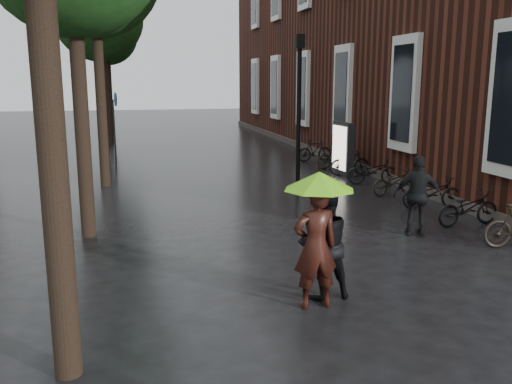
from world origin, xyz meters
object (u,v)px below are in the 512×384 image
object	(u,v)px
pedestrian_walking	(418,196)
ad_lightbox	(343,149)
parked_bicycles	(388,177)
person_black	(324,244)
person_burgundy	(315,247)
lamp_post	(299,99)

from	to	relation	value
pedestrian_walking	ad_lightbox	size ratio (longest dim) A/B	0.94
pedestrian_walking	parked_bicycles	bearing A→B (deg)	-87.23
person_black	ad_lightbox	xyz separation A→B (m)	(4.71, 10.55, 0.08)
person_burgundy	ad_lightbox	bearing A→B (deg)	-116.10
pedestrian_walking	lamp_post	distance (m)	5.43
pedestrian_walking	person_black	bearing A→B (deg)	63.56
person_burgundy	parked_bicycles	bearing A→B (deg)	-125.30
person_burgundy	person_black	xyz separation A→B (m)	(0.26, 0.31, -0.07)
person_burgundy	parked_bicycles	world-z (taller)	person_burgundy
person_black	parked_bicycles	world-z (taller)	person_black
person_burgundy	ad_lightbox	size ratio (longest dim) A/B	1.00
person_burgundy	person_black	world-z (taller)	person_burgundy
ad_lightbox	lamp_post	world-z (taller)	lamp_post
ad_lightbox	parked_bicycles	bearing A→B (deg)	-88.30
parked_bicycles	lamp_post	size ratio (longest dim) A/B	2.78
person_burgundy	ad_lightbox	xyz separation A→B (m)	(4.97, 10.87, 0.01)
parked_bicycles	person_burgundy	bearing A→B (deg)	-123.77
person_black	parked_bicycles	bearing A→B (deg)	-128.60
parked_bicycles	ad_lightbox	size ratio (longest dim) A/B	6.82
person_burgundy	person_black	size ratio (longest dim) A/B	1.08
person_burgundy	pedestrian_walking	distance (m)	4.78
lamp_post	pedestrian_walking	bearing A→B (deg)	-76.25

